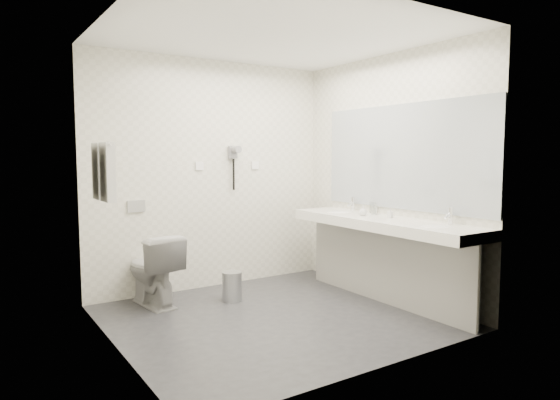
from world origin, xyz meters
TOP-DOWN VIEW (x-y plane):
  - floor at (0.00, 0.00)m, footprint 2.80×2.80m
  - ceiling at (0.00, 0.00)m, footprint 2.80×2.80m
  - wall_back at (0.00, 1.30)m, footprint 2.80×0.00m
  - wall_front at (0.00, -1.30)m, footprint 2.80×0.00m
  - wall_left at (-1.40, 0.00)m, footprint 0.00×2.60m
  - wall_right at (1.40, 0.00)m, footprint 0.00×2.60m
  - vanity_counter at (1.12, -0.20)m, footprint 0.55×2.20m
  - vanity_panel at (1.15, -0.20)m, footprint 0.03×2.15m
  - vanity_post_near at (1.18, -1.24)m, footprint 0.06×0.06m
  - vanity_post_far at (1.18, 0.84)m, footprint 0.06×0.06m
  - mirror at (1.39, -0.20)m, footprint 0.02×2.20m
  - basin_near at (1.12, -0.85)m, footprint 0.40×0.31m
  - basin_far at (1.12, 0.45)m, footprint 0.40×0.31m
  - faucet_near at (1.32, -0.85)m, footprint 0.04×0.04m
  - faucet_far at (1.32, 0.45)m, footprint 0.04×0.04m
  - soap_bottle_a at (1.19, -0.24)m, footprint 0.05×0.05m
  - soap_bottle_b at (1.09, 0.04)m, footprint 0.10×0.10m
  - glass_left at (1.25, 0.04)m, footprint 0.08×0.08m
  - glass_right at (1.35, 0.17)m, footprint 0.07×0.07m
  - toilet at (-0.80, 0.96)m, footprint 0.48×0.74m
  - flush_plate at (-0.85, 1.29)m, footprint 0.18×0.02m
  - pedal_bin at (-0.09, 0.67)m, footprint 0.23×0.23m
  - bin_lid at (-0.09, 0.67)m, footprint 0.20×0.20m
  - towel_rail at (-1.35, 0.55)m, footprint 0.02×0.62m
  - towel_near at (-1.34, 0.41)m, footprint 0.07×0.24m
  - towel_far at (-1.34, 0.69)m, footprint 0.07×0.24m
  - dryer_cradle at (0.25, 1.27)m, footprint 0.10×0.04m
  - dryer_barrel at (0.25, 1.20)m, footprint 0.08×0.14m
  - dryer_cord at (0.25, 1.26)m, footprint 0.02×0.02m
  - switch_plate_a at (-0.15, 1.29)m, footprint 0.09×0.02m
  - switch_plate_b at (0.55, 1.29)m, footprint 0.09×0.02m

SIDE VIEW (x-z plane):
  - floor at x=0.00m, z-range 0.00..0.00m
  - pedal_bin at x=-0.09m, z-range 0.00..0.28m
  - bin_lid at x=-0.09m, z-range 0.28..0.30m
  - toilet at x=-0.80m, z-range 0.00..0.71m
  - vanity_panel at x=1.15m, z-range 0.00..0.75m
  - vanity_post_near at x=1.18m, z-range 0.00..0.75m
  - vanity_post_far at x=1.18m, z-range 0.00..0.75m
  - vanity_counter at x=1.12m, z-range 0.75..0.85m
  - basin_near at x=1.12m, z-range 0.81..0.86m
  - basin_far at x=1.12m, z-range 0.81..0.86m
  - soap_bottle_a at x=1.19m, z-range 0.85..0.95m
  - soap_bottle_b at x=1.09m, z-range 0.85..0.95m
  - glass_left at x=1.25m, z-range 0.85..0.96m
  - glass_right at x=1.35m, z-range 0.85..0.96m
  - faucet_near at x=1.32m, z-range 0.85..1.00m
  - faucet_far at x=1.32m, z-range 0.85..1.00m
  - flush_plate at x=-0.85m, z-range 0.89..1.01m
  - wall_back at x=0.00m, z-range -0.15..2.65m
  - wall_front at x=0.00m, z-range -0.15..2.65m
  - wall_left at x=-1.40m, z-range -0.05..2.55m
  - wall_right at x=1.40m, z-range -0.05..2.55m
  - dryer_cord at x=0.25m, z-range 1.07..1.43m
  - towel_near at x=-1.34m, z-range 1.09..1.57m
  - towel_far at x=-1.34m, z-range 1.09..1.57m
  - switch_plate_a at x=-0.15m, z-range 1.31..1.40m
  - switch_plate_b at x=0.55m, z-range 1.31..1.40m
  - mirror at x=1.39m, z-range 0.92..1.98m
  - dryer_cradle at x=0.25m, z-range 1.43..1.57m
  - dryer_barrel at x=0.25m, z-range 1.49..1.57m
  - towel_rail at x=-1.35m, z-range 1.54..1.56m
  - ceiling at x=0.00m, z-range 2.50..2.50m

